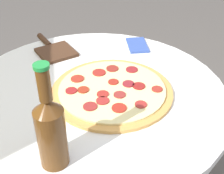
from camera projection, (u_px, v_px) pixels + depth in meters
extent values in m
cylinder|color=silver|center=(96.00, 170.00, 1.17)|extent=(0.09, 0.09, 0.68)
cylinder|color=silver|center=(93.00, 94.00, 0.97)|extent=(0.83, 0.83, 0.02)
cylinder|color=#C68E47|center=(112.00, 91.00, 0.95)|extent=(0.37, 0.37, 0.01)
cylinder|color=beige|center=(112.00, 89.00, 0.94)|extent=(0.33, 0.33, 0.01)
cylinder|color=maroon|center=(139.00, 86.00, 0.95)|extent=(0.04, 0.04, 0.00)
cylinder|color=maroon|center=(71.00, 91.00, 0.93)|extent=(0.04, 0.04, 0.00)
cylinder|color=maroon|center=(103.00, 94.00, 0.92)|extent=(0.04, 0.04, 0.00)
cylinder|color=maroon|center=(157.00, 89.00, 0.94)|extent=(0.03, 0.03, 0.00)
cylinder|color=maroon|center=(112.00, 68.00, 1.03)|extent=(0.04, 0.04, 0.00)
cylinder|color=maroon|center=(90.00, 106.00, 0.87)|extent=(0.04, 0.04, 0.00)
cylinder|color=maroon|center=(103.00, 101.00, 0.89)|extent=(0.04, 0.04, 0.00)
cylinder|color=maroon|center=(99.00, 73.00, 1.01)|extent=(0.04, 0.04, 0.00)
cylinder|color=maroon|center=(83.00, 90.00, 0.93)|extent=(0.03, 0.03, 0.00)
cylinder|color=maroon|center=(120.00, 95.00, 0.91)|extent=(0.04, 0.04, 0.00)
cylinder|color=maroon|center=(113.00, 82.00, 0.97)|extent=(0.03, 0.03, 0.00)
cylinder|color=maroon|center=(128.00, 84.00, 0.96)|extent=(0.04, 0.04, 0.00)
cylinder|color=maroon|center=(132.00, 70.00, 1.03)|extent=(0.04, 0.04, 0.00)
cylinder|color=maroon|center=(119.00, 108.00, 0.86)|extent=(0.04, 0.04, 0.00)
cylinder|color=maroon|center=(141.00, 104.00, 0.87)|extent=(0.03, 0.03, 0.00)
cylinder|color=maroon|center=(77.00, 79.00, 0.98)|extent=(0.04, 0.04, 0.00)
cylinder|color=#563314|center=(52.00, 138.00, 0.68)|extent=(0.07, 0.07, 0.15)
cone|color=#563314|center=(47.00, 106.00, 0.63)|extent=(0.07, 0.07, 0.03)
cylinder|color=#563314|center=(44.00, 84.00, 0.60)|extent=(0.03, 0.03, 0.07)
cylinder|color=#1E8438|center=(41.00, 66.00, 0.58)|extent=(0.03, 0.03, 0.01)
cube|color=#422819|center=(56.00, 52.00, 1.15)|extent=(0.16, 0.16, 0.01)
cylinder|color=#422819|center=(44.00, 40.00, 1.23)|extent=(0.11, 0.06, 0.02)
cube|color=#334C99|center=(137.00, 45.00, 1.20)|extent=(0.12, 0.08, 0.01)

